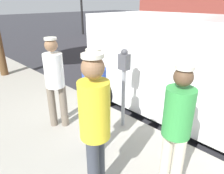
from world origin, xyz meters
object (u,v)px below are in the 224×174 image
at_px(parking_meter_near, 124,76).
at_px(pedestrian_in_green, 177,124).
at_px(pedestrian_in_blue, 95,98).
at_px(pedestrian_in_white, 55,78).
at_px(pedestrian_in_yellow, 95,122).
at_px(parked_van, 208,70).

bearing_deg(parking_meter_near, pedestrian_in_green, 66.15).
relative_size(parking_meter_near, pedestrian_in_blue, 0.90).
height_order(parking_meter_near, pedestrian_in_white, pedestrian_in_white).
bearing_deg(parking_meter_near, pedestrian_in_yellow, 30.92).
relative_size(pedestrian_in_green, parked_van, 0.32).
bearing_deg(parking_meter_near, pedestrian_in_blue, 15.21).
bearing_deg(pedestrian_in_green, parked_van, -166.84).
distance_m(pedestrian_in_white, parked_van, 2.98).
distance_m(parking_meter_near, pedestrian_in_blue, 0.92).
xyz_separation_m(pedestrian_in_yellow, parked_van, (-2.89, 0.07, -0.05)).
bearing_deg(pedestrian_in_yellow, pedestrian_in_green, 143.69).
bearing_deg(pedestrian_in_white, pedestrian_in_blue, 89.67).
relative_size(pedestrian_in_yellow, pedestrian_in_green, 1.10).
height_order(pedestrian_in_green, parked_van, parked_van).
distance_m(pedestrian_in_green, parked_van, 2.18).
distance_m(parking_meter_near, pedestrian_in_green, 1.54).
distance_m(pedestrian_in_blue, parked_van, 2.48).
relative_size(pedestrian_in_blue, parked_van, 0.32).
bearing_deg(pedestrian_in_blue, parking_meter_near, -164.79).
bearing_deg(parked_van, pedestrian_in_yellow, -1.43).
relative_size(parking_meter_near, parked_van, 0.29).
xyz_separation_m(parking_meter_near, pedestrian_in_green, (0.62, 1.40, -0.09)).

